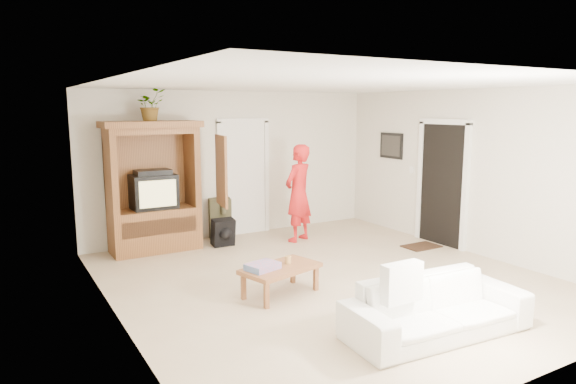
# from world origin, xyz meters

# --- Properties ---
(floor) EXTENTS (6.00, 6.00, 0.00)m
(floor) POSITION_xyz_m (0.00, 0.00, 0.00)
(floor) COLOR tan
(floor) RESTS_ON ground
(ceiling) EXTENTS (6.00, 6.00, 0.00)m
(ceiling) POSITION_xyz_m (0.00, 0.00, 2.60)
(ceiling) COLOR white
(ceiling) RESTS_ON floor
(wall_back) EXTENTS (5.50, 0.00, 5.50)m
(wall_back) POSITION_xyz_m (0.00, 3.00, 1.30)
(wall_back) COLOR silver
(wall_back) RESTS_ON floor
(wall_front) EXTENTS (5.50, 0.00, 5.50)m
(wall_front) POSITION_xyz_m (0.00, -3.00, 1.30)
(wall_front) COLOR silver
(wall_front) RESTS_ON floor
(wall_left) EXTENTS (0.00, 6.00, 6.00)m
(wall_left) POSITION_xyz_m (-2.75, 0.00, 1.30)
(wall_left) COLOR silver
(wall_left) RESTS_ON floor
(wall_right) EXTENTS (0.00, 6.00, 6.00)m
(wall_right) POSITION_xyz_m (2.75, 0.00, 1.30)
(wall_right) COLOR silver
(wall_right) RESTS_ON floor
(armoire) EXTENTS (1.82, 1.14, 2.10)m
(armoire) POSITION_xyz_m (-1.58, 2.66, 0.91)
(armoire) COLOR brown
(armoire) RESTS_ON floor
(door_back) EXTENTS (0.85, 0.05, 2.04)m
(door_back) POSITION_xyz_m (0.15, 2.97, 1.02)
(door_back) COLOR white
(door_back) RESTS_ON floor
(doorway_right) EXTENTS (0.05, 0.90, 2.04)m
(doorway_right) POSITION_xyz_m (2.73, 0.60, 1.02)
(doorway_right) COLOR black
(doorway_right) RESTS_ON floor
(framed_picture) EXTENTS (0.03, 0.60, 0.48)m
(framed_picture) POSITION_xyz_m (2.73, 1.90, 1.60)
(framed_picture) COLOR black
(framed_picture) RESTS_ON wall_right
(doormat) EXTENTS (0.60, 0.40, 0.02)m
(doormat) POSITION_xyz_m (2.30, 0.60, 0.01)
(doormat) COLOR #382316
(doormat) RESTS_ON floor
(plant) EXTENTS (0.55, 0.51, 0.50)m
(plant) POSITION_xyz_m (-1.60, 2.63, 2.35)
(plant) COLOR #4C7238
(plant) RESTS_ON armoire
(man) EXTENTS (0.73, 0.62, 1.69)m
(man) POSITION_xyz_m (0.74, 2.01, 0.85)
(man) COLOR red
(man) RESTS_ON floor
(sofa) EXTENTS (2.01, 0.91, 0.57)m
(sofa) POSITION_xyz_m (-0.01, -1.93, 0.29)
(sofa) COLOR white
(sofa) RESTS_ON floor
(coffee_table) EXTENTS (1.09, 0.77, 0.37)m
(coffee_table) POSITION_xyz_m (-0.84, -0.14, 0.32)
(coffee_table) COLOR brown
(coffee_table) RESTS_ON floor
(towel) EXTENTS (0.44, 0.37, 0.08)m
(towel) POSITION_xyz_m (-1.09, -0.14, 0.41)
(towel) COLOR #E84D5C
(towel) RESTS_ON coffee_table
(candle) EXTENTS (0.08, 0.08, 0.10)m
(candle) POSITION_xyz_m (-0.70, -0.09, 0.42)
(candle) COLOR tan
(candle) RESTS_ON coffee_table
(backpack_black) EXTENTS (0.37, 0.23, 0.45)m
(backpack_black) POSITION_xyz_m (-0.54, 2.34, 0.23)
(backpack_black) COLOR black
(backpack_black) RESTS_ON floor
(backpack_olive) EXTENTS (0.44, 0.37, 0.72)m
(backpack_olive) POSITION_xyz_m (-0.38, 2.85, 0.36)
(backpack_olive) COLOR #47442B
(backpack_olive) RESTS_ON floor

